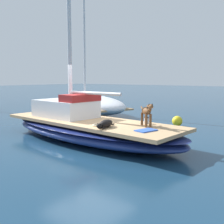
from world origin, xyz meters
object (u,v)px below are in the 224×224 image
(deck_winch, at_px, (146,120))
(dog_brown, at_px, (147,112))
(coiled_rope, at_px, (98,125))
(sailboat_main, at_px, (89,130))
(deck_towel, at_px, (146,130))
(dog_black, at_px, (105,124))
(mooring_buoy, at_px, (177,121))
(moored_boat_starboard_side, at_px, (90,104))

(deck_winch, bearing_deg, dog_brown, -147.61)
(dog_brown, relative_size, coiled_rope, 2.39)
(coiled_rope, bearing_deg, sailboat_main, 57.20)
(coiled_rope, bearing_deg, deck_winch, -36.10)
(deck_winch, relative_size, deck_towel, 0.38)
(sailboat_main, height_order, dog_brown, dog_brown)
(deck_winch, xyz_separation_m, coiled_rope, (-1.23, 0.90, -0.08))
(dog_black, xyz_separation_m, dog_brown, (0.88, -0.82, 0.32))
(deck_winch, bearing_deg, mooring_buoy, 10.00)
(mooring_buoy, bearing_deg, moored_boat_starboard_side, 84.19)
(sailboat_main, bearing_deg, dog_brown, -84.97)
(dog_black, xyz_separation_m, moored_boat_starboard_side, (5.47, 5.68, -0.19))
(deck_winch, height_order, coiled_rope, deck_winch)
(deck_winch, bearing_deg, coiled_rope, 143.90)
(coiled_rope, height_order, moored_boat_starboard_side, moored_boat_starboard_side)
(dog_brown, xyz_separation_m, coiled_rope, (-0.81, 1.17, -0.40))
(deck_towel, distance_m, moored_boat_starboard_side, 8.57)
(deck_winch, relative_size, coiled_rope, 0.65)
(dog_brown, height_order, moored_boat_starboard_side, moored_boat_starboard_side)
(dog_brown, distance_m, mooring_buoy, 4.20)
(mooring_buoy, bearing_deg, sailboat_main, 163.72)
(sailboat_main, distance_m, deck_winch, 2.00)
(sailboat_main, distance_m, coiled_rope, 1.19)
(coiled_rope, xyz_separation_m, mooring_buoy, (4.82, -0.27, -0.46))
(sailboat_main, xyz_separation_m, coiled_rope, (-0.62, -0.96, 0.35))
(deck_winch, relative_size, mooring_buoy, 0.48)
(deck_towel, height_order, moored_boat_starboard_side, moored_boat_starboard_side)
(dog_black, distance_m, moored_boat_starboard_side, 7.89)
(sailboat_main, bearing_deg, coiled_rope, -122.80)
(deck_towel, bearing_deg, dog_black, 104.53)
(dog_black, height_order, coiled_rope, dog_black)
(dog_brown, height_order, mooring_buoy, dog_brown)
(sailboat_main, height_order, mooring_buoy, sailboat_main)
(dog_black, distance_m, deck_towel, 1.19)
(dog_brown, height_order, deck_winch, dog_brown)
(dog_black, xyz_separation_m, mooring_buoy, (4.90, 0.09, -0.55))
(dog_brown, bearing_deg, deck_winch, 32.39)
(dog_black, distance_m, coiled_rope, 0.37)
(deck_winch, distance_m, deck_towel, 1.18)
(coiled_rope, bearing_deg, mooring_buoy, -3.16)
(sailboat_main, height_order, dog_black, dog_black)
(deck_winch, distance_m, mooring_buoy, 3.68)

